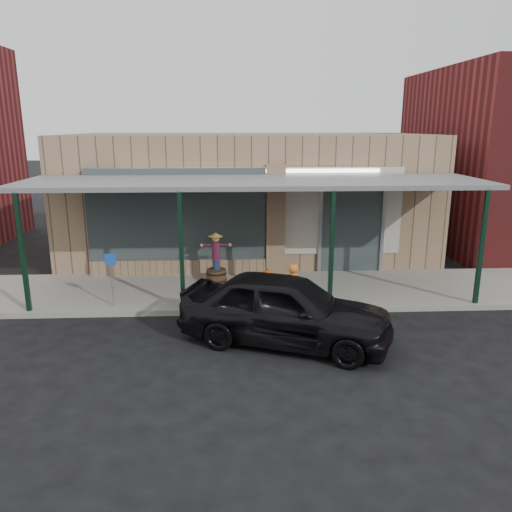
{
  "coord_description": "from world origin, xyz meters",
  "views": [
    {
      "loc": [
        -0.6,
        -9.41,
        4.46
      ],
      "look_at": [
        -0.0,
        2.6,
        1.32
      ],
      "focal_mm": 35.0,
      "sensor_mm": 36.0,
      "label": 1
    }
  ],
  "objects_px": {
    "barrel_scarecrow": "(216,265)",
    "parked_sedan": "(285,309)",
    "handicap_sign": "(111,273)",
    "barrel_pumpkin": "(267,285)"
  },
  "relations": [
    {
      "from": "barrel_scarecrow",
      "to": "parked_sedan",
      "type": "xyz_separation_m",
      "value": [
        1.55,
        -3.84,
        0.11
      ]
    },
    {
      "from": "barrel_scarecrow",
      "to": "barrel_pumpkin",
      "type": "xyz_separation_m",
      "value": [
        1.38,
        -1.05,
        -0.25
      ]
    },
    {
      "from": "handicap_sign",
      "to": "parked_sedan",
      "type": "xyz_separation_m",
      "value": [
        4.06,
        -2.04,
        -0.25
      ]
    },
    {
      "from": "barrel_scarecrow",
      "to": "barrel_pumpkin",
      "type": "relative_size",
      "value": 2.13
    },
    {
      "from": "barrel_scarecrow",
      "to": "barrel_pumpkin",
      "type": "distance_m",
      "value": 1.75
    },
    {
      "from": "barrel_pumpkin",
      "to": "parked_sedan",
      "type": "distance_m",
      "value": 2.82
    },
    {
      "from": "barrel_pumpkin",
      "to": "parked_sedan",
      "type": "bearing_deg",
      "value": -86.4
    },
    {
      "from": "barrel_scarecrow",
      "to": "handicap_sign",
      "type": "bearing_deg",
      "value": -132.18
    },
    {
      "from": "barrel_pumpkin",
      "to": "parked_sedan",
      "type": "relative_size",
      "value": 0.14
    },
    {
      "from": "handicap_sign",
      "to": "parked_sedan",
      "type": "height_order",
      "value": "parked_sedan"
    }
  ]
}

